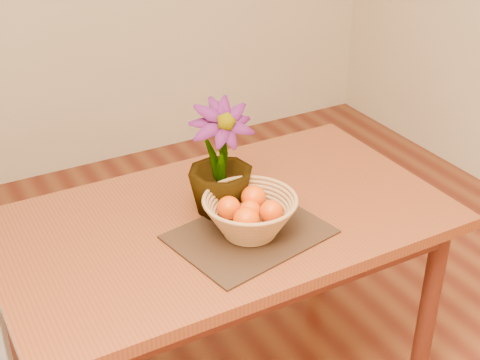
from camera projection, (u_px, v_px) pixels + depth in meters
table at (224, 239)px, 2.12m from camera, size 1.40×0.80×0.75m
placemat at (250, 234)px, 1.99m from camera, size 0.49×0.41×0.01m
wicker_basket at (250, 217)px, 1.96m from camera, size 0.28×0.28×0.11m
orange_pile at (250, 209)px, 1.94m from camera, size 0.17×0.17×0.08m
potted_plant at (220, 160)px, 2.02m from camera, size 0.23×0.23×0.36m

